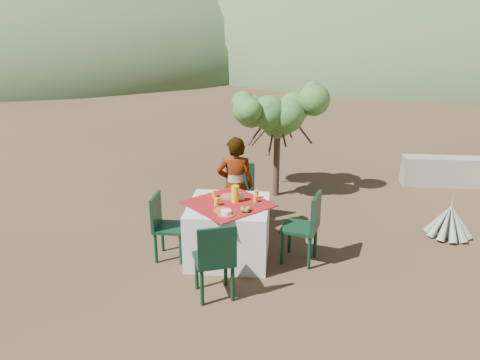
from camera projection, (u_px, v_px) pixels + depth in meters
name	position (u px, v px, depth m)	size (l,w,h in m)	color
ground	(276.00, 266.00, 5.98)	(160.00, 160.00, 0.00)	#3B2B1B
table	(229.00, 230.00, 6.09)	(1.30, 1.30, 0.76)	white
chair_far	(238.00, 191.00, 7.06)	(0.52, 0.52, 0.95)	black
chair_near	(215.00, 258.00, 5.12)	(0.55, 0.55, 0.92)	black
chair_left	(165.00, 224.00, 6.05)	(0.40, 0.40, 0.87)	black
chair_right	(306.00, 225.00, 5.92)	(0.53, 0.53, 0.94)	black
person	(235.00, 186.00, 6.67)	(0.53, 0.35, 1.45)	#8C6651
shrub_tree	(281.00, 118.00, 8.00)	(1.49, 1.46, 1.75)	#432C21
agave	(449.00, 221.00, 6.73)	(0.65, 0.66, 0.70)	gray
stone_wall	(474.00, 172.00, 8.76)	(2.60, 0.35, 0.55)	gray
hill_near_left	(52.00, 61.00, 35.91)	(40.00, 40.00, 16.00)	#304B2A
hill_near_right	(432.00, 58.00, 38.74)	(48.00, 48.00, 20.00)	#304B2A
hill_far_center	(254.00, 46.00, 55.30)	(60.00, 60.00, 24.00)	slate
plate_far	(229.00, 197.00, 6.17)	(0.24, 0.24, 0.01)	brown
plate_near	(222.00, 210.00, 5.73)	(0.21, 0.21, 0.01)	brown
glass_far	(214.00, 193.00, 6.17)	(0.06, 0.06, 0.10)	yellow
glass_near	(217.00, 202.00, 5.89)	(0.06, 0.06, 0.10)	yellow
juice_pitcher	(235.00, 194.00, 5.98)	(0.10, 0.10, 0.22)	yellow
bowl_plate	(226.00, 214.00, 5.61)	(0.21, 0.21, 0.01)	brown
white_bowl	(226.00, 212.00, 5.60)	(0.13, 0.13, 0.05)	white
jar_left	(256.00, 199.00, 5.99)	(0.05, 0.05, 0.09)	orange
jar_right	(256.00, 194.00, 6.15)	(0.06, 0.06, 0.10)	orange
napkin_holder	(242.00, 196.00, 6.08)	(0.07, 0.04, 0.09)	white
fruit_cluster	(245.00, 209.00, 5.70)	(0.13, 0.12, 0.06)	#58802E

